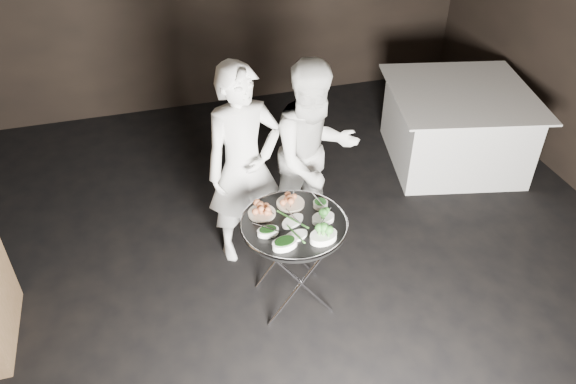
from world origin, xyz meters
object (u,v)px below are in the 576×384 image
object	(u,v)px
serving_tray	(294,224)
waiter_right	(314,157)
dining_table	(455,126)
tray_stand	(294,259)
waiter_left	(244,167)

from	to	relation	value
serving_tray	waiter_right	world-z (taller)	waiter_right
serving_tray	dining_table	xyz separation A→B (m)	(2.18, 1.46, -0.37)
tray_stand	waiter_right	distance (m)	0.89
waiter_left	dining_table	xyz separation A→B (m)	(2.39, 0.79, -0.46)
serving_tray	waiter_right	xyz separation A→B (m)	(0.38, 0.70, 0.06)
dining_table	waiter_left	bearing A→B (deg)	-161.75
serving_tray	waiter_left	size ratio (longest dim) A/B	0.45
dining_table	tray_stand	bearing A→B (deg)	-146.21
serving_tray	tray_stand	bearing A→B (deg)	153.43
waiter_left	dining_table	bearing A→B (deg)	8.12
waiter_left	tray_stand	bearing A→B (deg)	-82.77
tray_stand	dining_table	world-z (taller)	dining_table
serving_tray	dining_table	distance (m)	2.65
waiter_right	dining_table	bearing A→B (deg)	11.34
waiter_left	waiter_right	bearing A→B (deg)	-7.51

